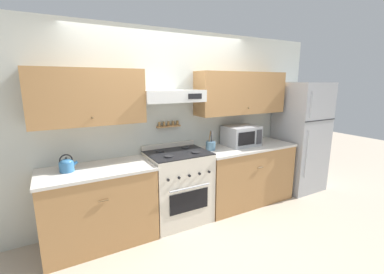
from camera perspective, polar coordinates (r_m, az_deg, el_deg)
The scene contains 9 objects.
ground_plane at distance 3.49m, azimuth -0.41°, elevation -20.12°, with size 16.00×16.00×0.00m, color #B2A38E.
wall_back at distance 3.56m, azimuth -4.42°, elevation 5.11°, with size 5.20×0.46×2.55m.
counter_left at distance 3.27m, azimuth -19.90°, elevation -14.10°, with size 1.24×0.67×0.91m.
counter_right at distance 4.14m, azimuth 11.60°, elevation -7.99°, with size 1.52×0.67×0.91m.
stove_range at distance 3.53m, azimuth -3.09°, elevation -10.87°, with size 0.79×0.66×1.02m.
refrigerator at distance 4.83m, azimuth 22.91°, elevation 0.03°, with size 0.74×0.72×1.86m.
tea_kettle at distance 3.10m, azimuth -26.08°, elevation -5.57°, with size 0.19×0.15×0.20m.
microwave at distance 4.00m, azimuth 10.86°, elevation 0.30°, with size 0.51×0.40×0.30m.
utensil_crock at distance 3.67m, azimuth 4.17°, elevation -1.89°, with size 0.14×0.14×0.28m.
Camera 1 is at (-1.41, -2.59, 1.86)m, focal length 24.00 mm.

